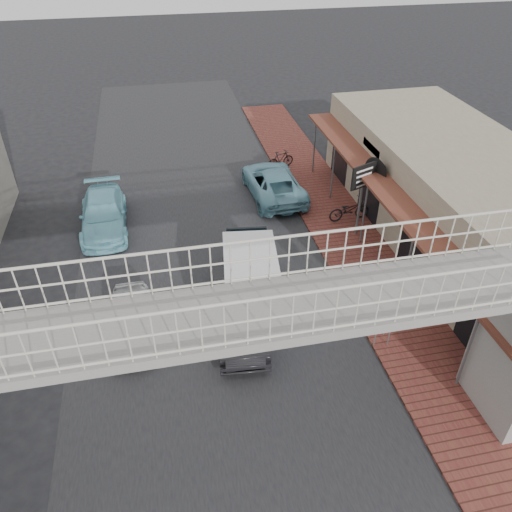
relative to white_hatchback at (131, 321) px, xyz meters
name	(u,v)px	position (x,y,z in m)	size (l,w,h in m)	color
ground	(221,350)	(2.84, -1.31, -0.64)	(120.00, 120.00, 0.00)	black
road_strip	(221,349)	(2.84, -1.31, -0.63)	(10.00, 60.00, 0.01)	black
sidewalk	(369,271)	(9.34, 1.69, -0.59)	(3.00, 40.00, 0.10)	brown
shophouse_row	(468,205)	(13.81, 2.69, 1.37)	(7.20, 18.00, 4.00)	gray
footbridge	(241,377)	(2.84, -5.31, 2.54)	(16.40, 2.40, 6.34)	gray
white_hatchback	(131,321)	(0.00, 0.00, 0.00)	(1.50, 3.73, 1.27)	silver
dark_sedan	(239,313)	(3.63, -0.45, 0.12)	(1.60, 4.59, 1.51)	black
angkot_curb	(273,183)	(7.04, 8.70, 0.09)	(2.40, 5.20, 1.45)	#659FAF
angkot_far	(104,214)	(-1.16, 7.32, 0.07)	(1.99, 4.89, 1.42)	#7FCCDD
angkot_van	(250,271)	(4.33, 1.02, 0.69)	(2.43, 4.47, 2.09)	black
motorcycle_near	(349,210)	(9.88, 5.56, -0.02)	(0.68, 1.96, 1.03)	black
motorcycle_far	(281,159)	(8.14, 11.55, -0.05)	(0.45, 1.61, 0.97)	black
street_clock	(388,292)	(8.14, -2.06, 1.58)	(0.65, 0.56, 2.55)	#59595B
arrow_sign	(379,171)	(10.60, 4.64, 2.28)	(2.10, 1.42, 3.49)	#59595B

